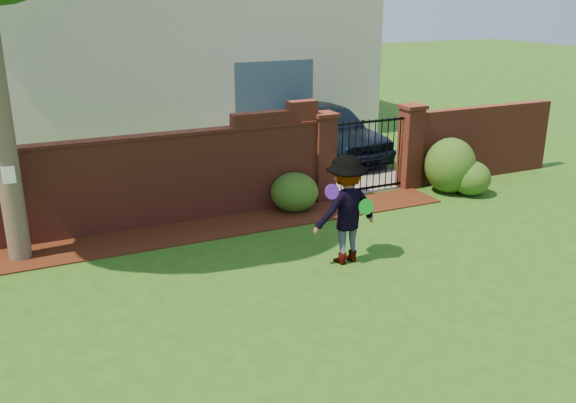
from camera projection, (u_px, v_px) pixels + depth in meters
name	position (u px, v px, depth m)	size (l,w,h in m)	color
ground	(305.00, 304.00, 8.81)	(80.00, 80.00, 0.01)	#234D13
mulch_bed	(177.00, 234.00, 11.30)	(11.10, 1.08, 0.03)	#331409
brick_wall	(107.00, 184.00, 11.15)	(8.70, 0.31, 2.16)	maroon
brick_wall_return	(480.00, 142.00, 14.61)	(4.00, 0.25, 1.70)	maroon
pillar_left	(323.00, 157.00, 12.90)	(0.50, 0.50, 1.88)	maroon
pillar_right	(410.00, 146.00, 13.77)	(0.50, 0.50, 1.88)	maroon
iron_gate	(368.00, 156.00, 13.37)	(1.78, 0.03, 1.60)	black
driveway	(290.00, 153.00, 17.08)	(3.20, 8.00, 0.01)	#66635F
house	(158.00, 29.00, 18.50)	(12.40, 6.40, 6.30)	beige
car	(333.00, 131.00, 16.27)	(1.73, 4.29, 1.46)	black
paper_notice	(9.00, 175.00, 9.65)	(0.20, 0.01, 0.28)	white
shrub_left	(294.00, 192.00, 12.43)	(0.96, 0.96, 0.79)	#1D4615
shrub_middle	(450.00, 165.00, 13.53)	(1.11, 1.11, 1.22)	#1D4615
shrub_right	(471.00, 178.00, 13.42)	(0.85, 0.85, 0.76)	#1D4615
man	(347.00, 211.00, 9.89)	(1.16, 0.67, 1.79)	gray
frisbee_purple	(332.00, 192.00, 9.44)	(0.24, 0.24, 0.02)	#5E1CB0
frisbee_green	(366.00, 207.00, 9.81)	(0.26, 0.26, 0.02)	green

